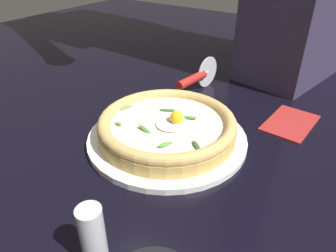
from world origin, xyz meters
TOP-DOWN VIEW (x-y plane):
  - ground_plane at (0.00, 0.00)m, footprint 2.40×2.40m
  - pizza_plate at (0.00, -0.03)m, footprint 0.32×0.32m
  - pizza at (0.00, -0.03)m, footprint 0.27×0.27m
  - pizza_cutter at (0.23, 0.03)m, footprint 0.16×0.03m
  - folded_napkin at (0.21, -0.22)m, footprint 0.15×0.10m
  - pepper_shaker at (-0.28, -0.11)m, footprint 0.03×0.03m

SIDE VIEW (x-z plane):
  - ground_plane at x=0.00m, z-range -0.03..0.00m
  - folded_napkin at x=0.21m, z-range 0.00..0.01m
  - pizza_plate at x=0.00m, z-range 0.00..0.01m
  - pizza at x=0.00m, z-range 0.01..0.06m
  - pizza_cutter at x=0.23m, z-range 0.00..0.08m
  - pepper_shaker at x=-0.28m, z-range 0.00..0.09m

